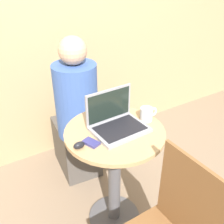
% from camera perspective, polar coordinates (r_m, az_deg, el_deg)
% --- Properties ---
extents(ground_plane, '(12.00, 12.00, 0.00)m').
position_cam_1_polar(ground_plane, '(2.10, 0.48, -21.80)').
color(ground_plane, '#7F6B56').
extents(back_wall, '(7.00, 0.05, 2.60)m').
position_cam_1_polar(back_wall, '(2.27, -14.37, 20.38)').
color(back_wall, tan).
rests_on(back_wall, ground_plane).
extents(round_table, '(0.61, 0.61, 0.77)m').
position_cam_1_polar(round_table, '(1.71, 0.55, -10.85)').
color(round_table, '#4C4C51').
rests_on(round_table, ground_plane).
extents(laptop, '(0.32, 0.25, 0.23)m').
position_cam_1_polar(laptop, '(1.56, 0.95, -2.11)').
color(laptop, gray).
rests_on(laptop, round_table).
extents(cell_phone, '(0.08, 0.11, 0.02)m').
position_cam_1_polar(cell_phone, '(1.46, -4.57, -6.66)').
color(cell_phone, navy).
rests_on(cell_phone, round_table).
extents(computer_mouse, '(0.06, 0.04, 0.04)m').
position_cam_1_polar(computer_mouse, '(1.43, -7.19, -7.19)').
color(computer_mouse, black).
rests_on(computer_mouse, round_table).
extents(coffee_cup, '(0.12, 0.08, 0.08)m').
position_cam_1_polar(coffee_cup, '(1.66, 7.71, -0.47)').
color(coffee_cup, white).
rests_on(coffee_cup, round_table).
extents(person_seated, '(0.35, 0.52, 1.22)m').
position_cam_1_polar(person_seated, '(2.16, -7.74, -2.05)').
color(person_seated, '#4C4742').
rests_on(person_seated, ground_plane).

